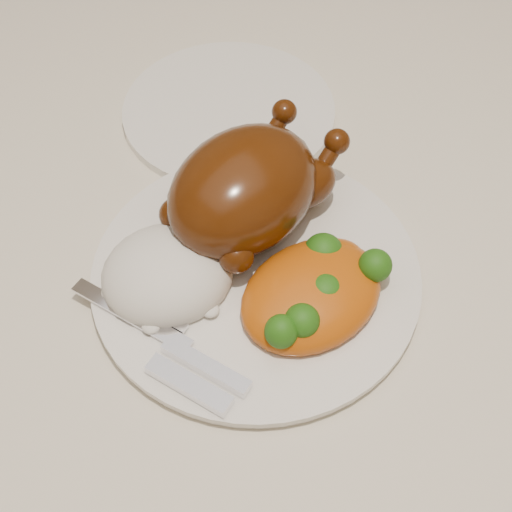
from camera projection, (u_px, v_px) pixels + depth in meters
dining_table at (93, 330)px, 0.68m from camera, size 1.60×0.90×0.76m
tablecloth at (77, 287)px, 0.63m from camera, size 1.73×1.03×0.18m
dinner_plate at (256, 275)px, 0.59m from camera, size 0.31×0.31×0.01m
side_plate at (229, 111)px, 0.71m from camera, size 0.25×0.25×0.01m
roast_chicken at (247, 188)px, 0.58m from camera, size 0.18×0.13×0.09m
rice_mound at (168, 274)px, 0.57m from camera, size 0.13×0.13×0.06m
mac_and_cheese at (316, 290)px, 0.56m from camera, size 0.13×0.10×0.05m
cutlery at (178, 354)px, 0.53m from camera, size 0.06×0.17×0.01m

